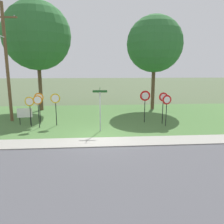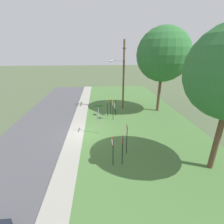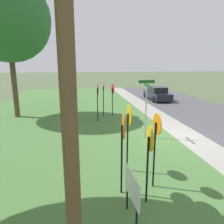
{
  "view_description": "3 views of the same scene",
  "coord_description": "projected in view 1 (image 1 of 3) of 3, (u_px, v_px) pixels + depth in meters",
  "views": [
    {
      "loc": [
        -0.19,
        -12.96,
        4.28
      ],
      "look_at": [
        0.99,
        2.4,
        1.16
      ],
      "focal_mm": 35.24,
      "sensor_mm": 36.0,
      "label": 1
    },
    {
      "loc": [
        14.14,
        1.6,
        7.68
      ],
      "look_at": [
        -1.03,
        2.9,
        1.8
      ],
      "focal_mm": 25.48,
      "sensor_mm": 36.0,
      "label": 2
    },
    {
      "loc": [
        -9.89,
        4.78,
        3.81
      ],
      "look_at": [
        -0.78,
        3.37,
        1.66
      ],
      "focal_mm": 34.04,
      "sensor_mm": 36.0,
      "label": 3
    }
  ],
  "objects": [
    {
      "name": "stop_sign_far_left",
      "position": [
        30.0,
        105.0,
        15.79
      ],
      "size": [
        0.68,
        0.11,
        2.19
      ],
      "rotation": [
        0.0,
        0.0,
        -0.06
      ],
      "color": "black",
      "rests_on": "grass_median"
    },
    {
      "name": "stop_sign_near_right",
      "position": [
        39.0,
        102.0,
        16.38
      ],
      "size": [
        0.71,
        0.12,
        2.4
      ],
      "rotation": [
        0.0,
        0.0,
        -0.11
      ],
      "color": "black",
      "rests_on": "grass_median"
    },
    {
      "name": "road_asphalt",
      "position": [
        101.0,
        176.0,
        8.83
      ],
      "size": [
        44.0,
        6.4,
        0.01
      ],
      "primitive_type": "cube",
      "color": "#4C4C51",
      "rests_on": "ground_plane"
    },
    {
      "name": "sidewalk_strip",
      "position": [
        99.0,
        142.0,
        12.74
      ],
      "size": [
        44.0,
        1.6,
        0.06
      ],
      "primitive_type": "cube",
      "color": "#99968C",
      "rests_on": "ground_plane"
    },
    {
      "name": "yield_sign_far_left",
      "position": [
        163.0,
        101.0,
        16.54
      ],
      "size": [
        0.68,
        0.12,
        2.41
      ],
      "rotation": [
        0.0,
        0.0,
        -0.1
      ],
      "color": "black",
      "rests_on": "grass_median"
    },
    {
      "name": "street_name_post",
      "position": [
        100.0,
        105.0,
        14.66
      ],
      "size": [
        0.96,
        0.82,
        2.94
      ],
      "rotation": [
        0.0,
        0.0,
        -0.05
      ],
      "color": "#9EA0A8",
      "rests_on": "grass_median"
    },
    {
      "name": "grass_median",
      "position": [
        98.0,
        117.0,
        19.38
      ],
      "size": [
        44.0,
        12.0,
        0.04
      ],
      "primitive_type": "cube",
      "color": "#477038",
      "rests_on": "ground_plane"
    },
    {
      "name": "stop_sign_far_center",
      "position": [
        56.0,
        103.0,
        16.03
      ],
      "size": [
        0.7,
        0.09,
        2.39
      ],
      "rotation": [
        0.0,
        0.0,
        -0.01
      ],
      "color": "black",
      "rests_on": "grass_median"
    },
    {
      "name": "oak_tree_right",
      "position": [
        155.0,
        44.0,
        21.67
      ],
      "size": [
        5.53,
        5.53,
        9.28
      ],
      "color": "brown",
      "rests_on": "grass_median"
    },
    {
      "name": "yield_sign_near_left",
      "position": [
        145.0,
        99.0,
        16.94
      ],
      "size": [
        0.8,
        0.1,
        2.51
      ],
      "rotation": [
        0.0,
        0.0,
        -0.02
      ],
      "color": "black",
      "rests_on": "grass_median"
    },
    {
      "name": "oak_tree_left",
      "position": [
        37.0,
        36.0,
        20.96
      ],
      "size": [
        6.46,
        6.46,
        10.43
      ],
      "color": "brown",
      "rests_on": "grass_median"
    },
    {
      "name": "notice_board",
      "position": [
        25.0,
        114.0,
        16.48
      ],
      "size": [
        1.1,
        0.09,
        1.25
      ],
      "rotation": [
        0.0,
        0.0,
        0.06
      ],
      "color": "black",
      "rests_on": "grass_median"
    },
    {
      "name": "yield_sign_near_right",
      "position": [
        167.0,
        103.0,
        15.92
      ],
      "size": [
        0.7,
        0.13,
        2.3
      ],
      "rotation": [
        0.0,
        0.0,
        0.15
      ],
      "color": "black",
      "rests_on": "grass_median"
    },
    {
      "name": "utility_pole",
      "position": [
        6.0,
        60.0,
        16.74
      ],
      "size": [
        2.1,
        2.03,
        8.99
      ],
      "color": "brown",
      "rests_on": "grass_median"
    },
    {
      "name": "ground_plane",
      "position": [
        99.0,
        138.0,
        13.52
      ],
      "size": [
        160.0,
        160.0,
        0.0
      ],
      "primitive_type": "plane",
      "color": "#4C5B3D"
    },
    {
      "name": "stop_sign_near_left",
      "position": [
        38.0,
        105.0,
        15.39
      ],
      "size": [
        0.64,
        0.09,
        2.34
      ],
      "rotation": [
        0.0,
        0.0,
        0.01
      ],
      "color": "black",
      "rests_on": "grass_median"
    }
  ]
}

